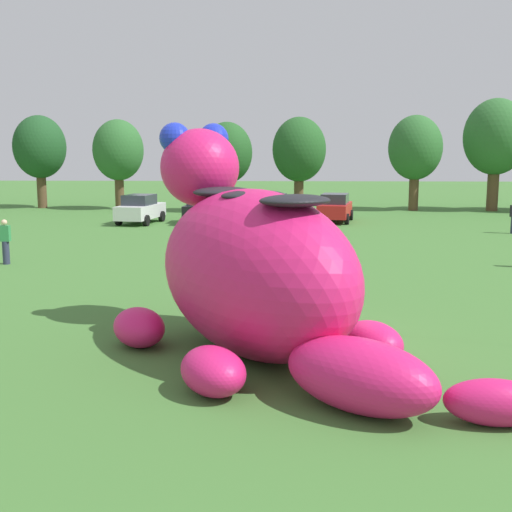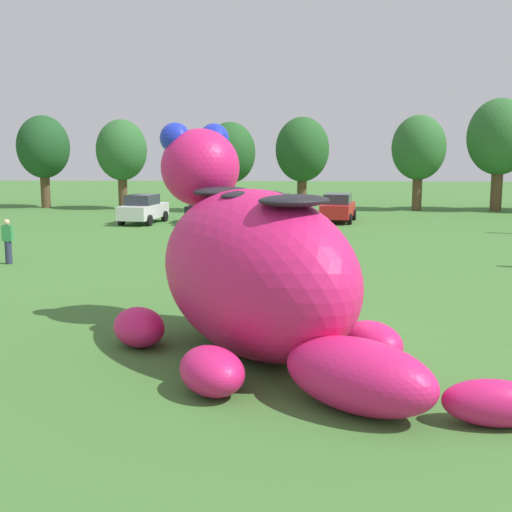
# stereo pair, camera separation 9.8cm
# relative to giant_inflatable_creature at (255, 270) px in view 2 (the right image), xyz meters

# --- Properties ---
(ground_plane) EXTENTS (160.00, 160.00, 0.00)m
(ground_plane) POSITION_rel_giant_inflatable_creature_xyz_m (1.28, 0.98, -1.80)
(ground_plane) COLOR #427533
(giant_inflatable_creature) EXTENTS (8.18, 8.03, 4.93)m
(giant_inflatable_creature) POSITION_rel_giant_inflatable_creature_xyz_m (0.00, 0.00, 0.00)
(giant_inflatable_creature) COLOR #E01E6B
(giant_inflatable_creature) RESTS_ON ground
(car_white) EXTENTS (2.45, 4.33, 1.72)m
(car_white) POSITION_rel_giant_inflatable_creature_xyz_m (-7.94, 25.05, -0.94)
(car_white) COLOR white
(car_white) RESTS_ON ground
(car_black) EXTENTS (2.09, 4.18, 1.72)m
(car_black) POSITION_rel_giant_inflatable_creature_xyz_m (-4.31, 25.59, -0.94)
(car_black) COLOR black
(car_black) RESTS_ON ground
(car_green) EXTENTS (2.37, 4.30, 1.72)m
(car_green) POSITION_rel_giant_inflatable_creature_xyz_m (-0.09, 26.01, -0.94)
(car_green) COLOR #1E7238
(car_green) RESTS_ON ground
(car_red) EXTENTS (2.51, 4.35, 1.72)m
(car_red) POSITION_rel_giant_inflatable_creature_xyz_m (3.68, 26.41, -0.94)
(car_red) COLOR red
(car_red) RESTS_ON ground
(tree_left) EXTENTS (3.89, 3.89, 6.91)m
(tree_left) POSITION_rel_giant_inflatable_creature_xyz_m (-17.75, 35.51, 2.71)
(tree_left) COLOR brown
(tree_left) RESTS_ON ground
(tree_mid_left) EXTENTS (3.69, 3.69, 6.55)m
(tree_mid_left) POSITION_rel_giant_inflatable_creature_xyz_m (-11.56, 34.52, 2.48)
(tree_mid_left) COLOR brown
(tree_mid_left) RESTS_ON ground
(tree_centre_left) EXTENTS (3.53, 3.53, 6.27)m
(tree_centre_left) POSITION_rel_giant_inflatable_creature_xyz_m (-3.43, 32.78, 2.30)
(tree_centre_left) COLOR brown
(tree_centre_left) RESTS_ON ground
(tree_centre) EXTENTS (3.72, 3.72, 6.61)m
(tree_centre) POSITION_rel_giant_inflatable_creature_xyz_m (1.61, 32.78, 2.52)
(tree_centre) COLOR brown
(tree_centre) RESTS_ON ground
(tree_centre_right) EXTENTS (3.83, 3.83, 6.81)m
(tree_centre_right) POSITION_rel_giant_inflatable_creature_xyz_m (9.94, 34.46, 2.65)
(tree_centre_right) COLOR brown
(tree_centre_right) RESTS_ON ground
(tree_mid_right) EXTENTS (4.48, 4.48, 7.95)m
(tree_mid_right) POSITION_rel_giant_inflatable_creature_xyz_m (15.54, 34.35, 3.40)
(tree_mid_right) COLOR brown
(tree_mid_right) RESTS_ON ground
(spectator_by_cars) EXTENTS (0.38, 0.26, 1.71)m
(spectator_by_cars) POSITION_rel_giant_inflatable_creature_xyz_m (-9.96, 10.72, -0.95)
(spectator_by_cars) COLOR #2D334C
(spectator_by_cars) RESTS_ON ground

